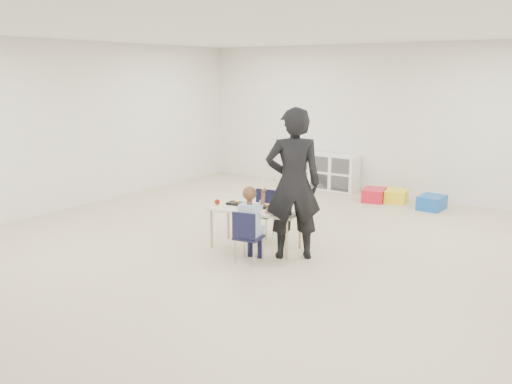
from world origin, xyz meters
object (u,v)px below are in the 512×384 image
Objects in this scene: adult at (293,184)px; cubby_shelf at (324,171)px; table at (256,228)px; child at (249,221)px; chair_near at (249,236)px.

cubby_shelf is at bearing -104.85° from adult.
cubby_shelf reaches higher than table.
table is 0.68× the size of adult.
cubby_shelf is at bearing 96.49° from child.
table is 1.24× the size of child.
child is 4.53m from cubby_shelf.
child is at bearing 15.01° from adult.
adult is at bearing 42.63° from chair_near.
child reaches higher than chair_near.
cubby_shelf is 4.26m from adult.
table is at bearing -74.75° from cubby_shelf.
chair_near is (0.24, -0.48, 0.05)m from table.
cubby_shelf is 0.74× the size of adult.
cubby_shelf is (-1.05, 3.86, 0.07)m from table.
child is at bearing -73.46° from cubby_shelf.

